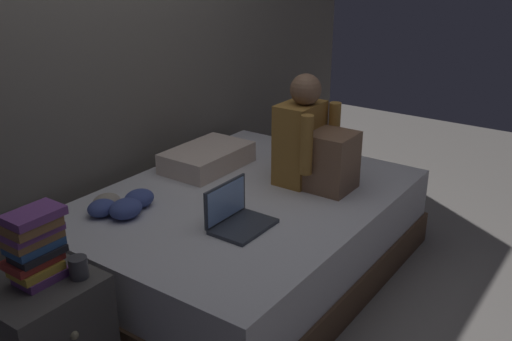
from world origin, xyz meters
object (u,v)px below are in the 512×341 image
Objects in this scene: laptop at (236,216)px; pillow at (207,158)px; nightstand at (44,340)px; book_stack at (35,245)px; clothes_pile at (120,204)px; person_sitting at (313,144)px; mug at (78,268)px; bed at (244,234)px.

laptop is 0.85m from pillow.
laptop reaches higher than pillow.
book_stack reaches higher than nightstand.
clothes_pile is at bearing 110.92° from laptop.
pillow is 1.85× the size of book_stack.
person_sitting is 7.28× the size of mug.
clothes_pile is (0.74, 0.32, 0.26)m from nightstand.
person_sitting is at bearing -10.95° from book_stack.
pillow is 1.54m from book_stack.
mug is 0.25× the size of clothes_pile.
book_stack is at bearing 163.34° from laptop.
pillow reaches higher than clothes_pile.
clothes_pile is at bearing -176.46° from pillow.
nightstand is 0.37m from mug.
clothes_pile is (-0.23, 0.60, -0.01)m from laptop.
pillow reaches higher than nightstand.
person_sitting reaches higher than pillow.
bed is 6.25× the size of laptop.
pillow is (-0.15, 0.68, -0.19)m from person_sitting.
mug is (-1.17, -0.03, 0.37)m from bed.
laptop is at bearing -10.89° from mug.
nightstand reaches higher than bed.
person_sitting is 1.55m from mug.
laptop is 3.56× the size of mug.
laptop is (-0.69, 0.03, -0.20)m from person_sitting.
pillow is at bearing 19.24° from mug.
mug is (0.13, -0.12, 0.33)m from nightstand.
bed is 3.57× the size of pillow.
mug is (-0.84, 0.16, 0.06)m from laptop.
book_stack is 0.19m from mug.
person_sitting is at bearing -10.77° from nightstand.
nightstand is 1.02× the size of pillow.
pillow is 0.78m from clothes_pile.
pillow is (0.22, 0.45, 0.32)m from bed.
person_sitting reaches higher than clothes_pile.
person_sitting is (0.36, -0.23, 0.50)m from bed.
book_stack is at bearing -156.03° from clothes_pile.
mug is at bearing -160.76° from pillow.
bed is at bearing 30.48° from laptop.
mug is at bearing -144.47° from clothes_pile.
pillow is at bearing 13.76° from book_stack.
book_stack reaches higher than pillow.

